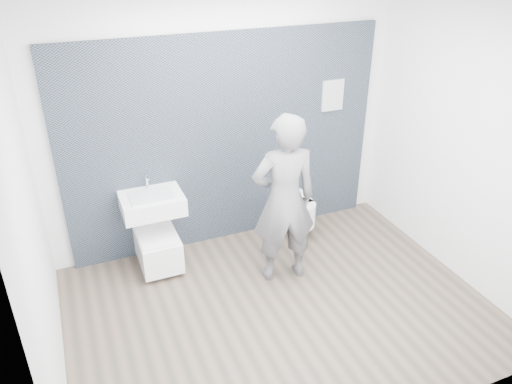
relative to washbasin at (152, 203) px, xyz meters
name	(u,v)px	position (x,y,z in m)	size (l,w,h in m)	color
ground	(279,308)	(0.93, -1.20, -0.77)	(4.00, 4.00, 0.00)	brown
room_shell	(284,144)	(0.93, -1.20, 0.97)	(4.00, 4.00, 4.00)	silver
tile_wall	(229,234)	(0.93, 0.27, -0.77)	(3.60, 0.06, 2.40)	black
washbasin	(152,203)	(0.00, 0.00, 0.00)	(0.64, 0.48, 0.48)	white
toilet_square	(158,246)	(0.00, -0.06, -0.51)	(0.42, 0.61, 0.81)	white
toilet_rounded	(298,210)	(1.70, -0.04, -0.44)	(0.33, 0.55, 0.30)	white
info_placard	(324,215)	(2.23, 0.23, -0.77)	(0.27, 0.03, 0.36)	silver
visitor	(284,200)	(1.19, -0.71, 0.14)	(0.66, 0.44, 1.82)	slate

